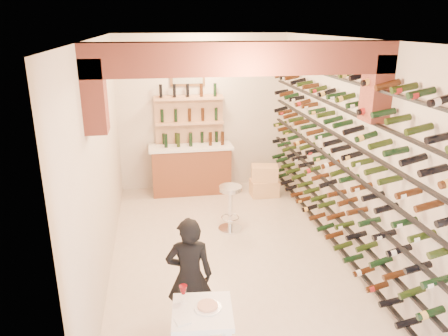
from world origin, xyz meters
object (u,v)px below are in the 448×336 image
object	(u,v)px
chrome_barstool	(230,205)
crate_lower	(264,188)
wine_rack	(329,153)
tasting_table	(202,323)
person	(190,277)
back_counter	(191,168)

from	to	relation	value
chrome_barstool	crate_lower	size ratio (longest dim) A/B	1.43
wine_rack	chrome_barstool	size ratio (longest dim) A/B	7.14
tasting_table	crate_lower	bearing A→B (deg)	73.71
tasting_table	chrome_barstool	world-z (taller)	tasting_table
wine_rack	chrome_barstool	world-z (taller)	wine_rack
person	chrome_barstool	distance (m)	2.61
wine_rack	crate_lower	xyz separation A→B (m)	(-0.38, 2.20, -1.38)
tasting_table	crate_lower	world-z (taller)	tasting_table
person	wine_rack	bearing A→B (deg)	-139.61
crate_lower	person	bearing A→B (deg)	-115.89
chrome_barstool	tasting_table	bearing A→B (deg)	-104.91
back_counter	crate_lower	xyz separation A→B (m)	(1.46, -0.45, -0.37)
tasting_table	chrome_barstool	bearing A→B (deg)	80.34
chrome_barstool	crate_lower	world-z (taller)	chrome_barstool
person	chrome_barstool	size ratio (longest dim) A/B	1.79
chrome_barstool	back_counter	bearing A→B (deg)	104.81
crate_lower	back_counter	bearing A→B (deg)	162.88
tasting_table	crate_lower	size ratio (longest dim) A/B	1.80
wine_rack	tasting_table	distance (m)	3.36
chrome_barstool	person	bearing A→B (deg)	-110.29
wine_rack	back_counter	bearing A→B (deg)	124.66
back_counter	person	distance (m)	4.32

